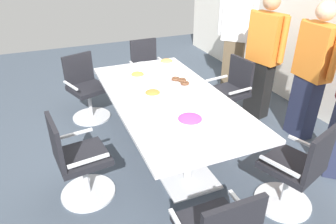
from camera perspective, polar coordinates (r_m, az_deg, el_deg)
The scene contains 17 objects.
ground_plane at distance 3.77m, azimuth 0.00°, elevation -7.42°, with size 10.00×10.00×0.01m, color #3D4754.
conference_table at distance 3.44m, azimuth 0.00°, elevation 1.10°, with size 2.40×1.20×0.75m.
office_chair_0 at distance 3.05m, azimuth 22.73°, elevation -10.45°, with size 0.69×0.69×0.91m.
office_chair_1 at distance 4.30m, azimuth 11.50°, elevation 3.11°, with size 0.61×0.61×0.91m.
office_chair_2 at distance 5.02m, azimuth -3.86°, elevation 7.44°, with size 0.55×0.55×0.91m.
office_chair_3 at distance 4.49m, azimuth -14.99°, elevation 3.82°, with size 0.69×0.69×0.91m.
office_chair_4 at distance 3.05m, azimuth -16.51°, elevation -9.17°, with size 0.60×0.60×0.91m.
person_standing_0 at distance 5.22m, azimuth 12.56°, elevation 13.93°, with size 0.49×0.49×1.81m.
person_standing_1 at distance 4.41m, azimuth 17.41°, elevation 9.92°, with size 0.61×0.31×1.72m.
person_standing_2 at distance 4.08m, azimuth 25.27°, elevation 6.83°, with size 0.61×0.23×1.71m.
snack_bowl_candy_mix at distance 2.83m, azimuth 4.12°, elevation -1.58°, with size 0.25×0.25×0.09m.
snack_bowl_pretzels at distance 3.34m, azimuth -2.89°, elevation 3.37°, with size 0.18×0.18×0.09m.
snack_bowl_cookies at distance 4.28m, azimuth -0.28°, elevation 9.26°, with size 0.20×0.20×0.09m.
snack_bowl_chips_yellow at distance 3.82m, azimuth -5.70°, elevation 6.70°, with size 0.18×0.18×0.10m.
donut_platter at distance 3.67m, azimuth 1.34°, elevation 5.42°, with size 0.33×0.33×0.04m.
plate_stack at distance 4.21m, azimuth -4.71°, elevation 8.54°, with size 0.23×0.23×0.05m.
napkin_pile at distance 3.21m, azimuth 5.76°, elevation 1.95°, with size 0.18×0.18×0.07m, color white.
Camera 1 is at (2.82, -1.17, 2.21)m, focal length 32.58 mm.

